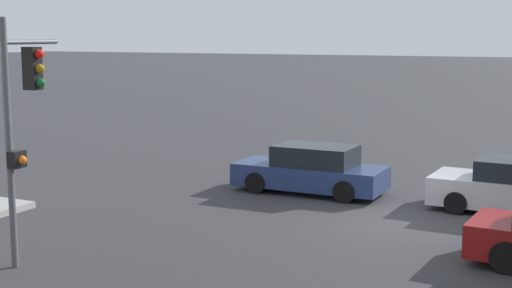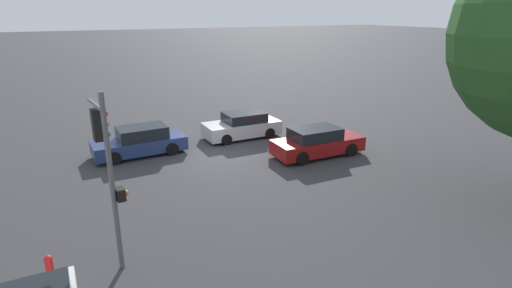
{
  "view_description": "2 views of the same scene",
  "coord_description": "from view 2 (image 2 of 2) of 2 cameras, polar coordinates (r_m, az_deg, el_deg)",
  "views": [
    {
      "loc": [
        -4.74,
        17.57,
        4.77
      ],
      "look_at": [
        2.69,
        2.84,
        2.25
      ],
      "focal_mm": 50.0,
      "sensor_mm": 36.0,
      "label": 1
    },
    {
      "loc": [
        7.47,
        17.54,
        7.04
      ],
      "look_at": [
        0.58,
        4.95,
        2.24
      ],
      "focal_mm": 28.0,
      "sensor_mm": 36.0,
      "label": 2
    }
  ],
  "objects": [
    {
      "name": "crossing_car_0",
      "position": [
        20.48,
        8.7,
        0.23
      ],
      "size": [
        4.78,
        2.1,
        1.47
      ],
      "rotation": [
        0.0,
        0.0,
        3.09
      ],
      "color": "maroon",
      "rests_on": "ground_plane"
    },
    {
      "name": "traffic_signal",
      "position": [
        11.55,
        -20.48,
        -1.7
      ],
      "size": [
        0.63,
        1.8,
        5.13
      ],
      "rotation": [
        0.0,
        0.0,
        3.22
      ],
      "color": "#515456",
      "rests_on": "ground_plane"
    },
    {
      "name": "crossing_car_1",
      "position": [
        21.21,
        -16.21,
        0.32
      ],
      "size": [
        4.59,
        1.94,
        1.47
      ],
      "rotation": [
        0.0,
        0.0,
        0.01
      ],
      "color": "navy",
      "rests_on": "ground_plane"
    },
    {
      "name": "ground_plane",
      "position": [
        20.33,
        -5.28,
        -1.85
      ],
      "size": [
        300.0,
        300.0,
        0.0
      ],
      "primitive_type": "plane",
      "color": "#333335"
    },
    {
      "name": "crossing_car_2",
      "position": [
        23.23,
        -1.98,
        2.63
      ],
      "size": [
        4.44,
        2.13,
        1.47
      ],
      "rotation": [
        0.0,
        0.0,
        -0.03
      ],
      "color": "#B7B7BC",
      "rests_on": "ground_plane"
    },
    {
      "name": "fire_hydrant",
      "position": [
        12.44,
        -27.35,
        -15.63
      ],
      "size": [
        0.22,
        0.22,
        0.92
      ],
      "color": "red",
      "rests_on": "ground_plane"
    }
  ]
}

